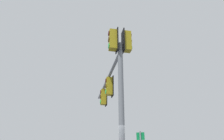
% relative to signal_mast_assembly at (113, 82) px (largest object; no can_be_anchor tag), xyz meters
% --- Properties ---
extents(signal_mast_assembly, '(6.52, 0.96, 6.38)m').
position_rel_signal_mast_assembly_xyz_m(signal_mast_assembly, '(0.00, 0.00, 0.00)').
color(signal_mast_assembly, slate).
rests_on(signal_mast_assembly, ground).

